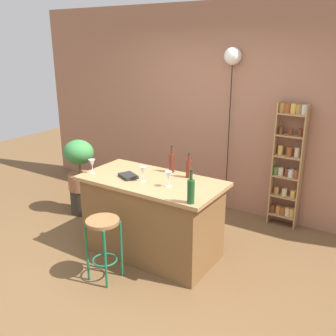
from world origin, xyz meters
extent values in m
plane|color=brown|center=(0.00, 0.00, 0.00)|extent=(12.00, 12.00, 0.00)
cube|color=#9E6B51|center=(0.00, 1.95, 1.40)|extent=(6.40, 0.10, 2.80)
cube|color=brown|center=(0.00, 0.30, 0.43)|extent=(1.43, 0.72, 0.85)
cube|color=#A87F51|center=(0.00, 0.30, 0.87)|extent=(1.56, 0.78, 0.04)
cylinder|color=#196642|center=(-0.24, -0.48, 0.31)|extent=(0.02, 0.02, 0.62)
cylinder|color=#196642|center=(0.00, -0.48, 0.31)|extent=(0.02, 0.02, 0.62)
cylinder|color=#196642|center=(-0.24, -0.24, 0.31)|extent=(0.02, 0.02, 0.62)
cylinder|color=#196642|center=(0.00, -0.24, 0.31)|extent=(0.02, 0.02, 0.62)
torus|color=#196642|center=(-0.12, -0.36, 0.21)|extent=(0.26, 0.26, 0.02)
cylinder|color=olive|center=(-0.12, -0.36, 0.64)|extent=(0.33, 0.33, 0.03)
cube|color=#A87F51|center=(0.86, 1.80, 0.80)|extent=(0.02, 0.15, 1.60)
cube|color=#A87F51|center=(1.20, 1.80, 0.80)|extent=(0.02, 0.15, 1.60)
cube|color=#A87F51|center=(1.03, 1.80, 0.13)|extent=(0.33, 0.15, 0.02)
cylinder|color=brown|center=(0.89, 1.81, 0.20)|extent=(0.07, 0.07, 0.11)
cylinder|color=#AD7A38|center=(0.97, 1.80, 0.20)|extent=(0.07, 0.07, 0.11)
cylinder|color=#994C23|center=(1.03, 1.79, 0.20)|extent=(0.07, 0.07, 0.11)
cylinder|color=beige|center=(1.09, 1.80, 0.20)|extent=(0.07, 0.07, 0.11)
cylinder|color=gold|center=(1.15, 1.81, 0.20)|extent=(0.07, 0.07, 0.11)
cube|color=#A87F51|center=(1.03, 1.80, 0.40)|extent=(0.33, 0.15, 0.02)
cylinder|color=#AD7A38|center=(0.92, 1.81, 0.46)|extent=(0.07, 0.07, 0.10)
cylinder|color=beige|center=(1.03, 1.80, 0.46)|extent=(0.07, 0.07, 0.10)
cylinder|color=gold|center=(1.14, 1.80, 0.46)|extent=(0.07, 0.07, 0.10)
cube|color=#A87F51|center=(1.03, 1.80, 0.67)|extent=(0.33, 0.15, 0.02)
cylinder|color=#4C7033|center=(0.89, 1.80, 0.73)|extent=(0.07, 0.07, 0.10)
cylinder|color=beige|center=(0.96, 1.80, 0.73)|extent=(0.07, 0.07, 0.10)
cylinder|color=brown|center=(1.04, 1.81, 0.73)|extent=(0.07, 0.07, 0.10)
cylinder|color=silver|center=(1.08, 1.80, 0.73)|extent=(0.07, 0.07, 0.10)
cylinder|color=#994C23|center=(1.15, 1.80, 0.73)|extent=(0.07, 0.07, 0.10)
cube|color=#A87F51|center=(1.03, 1.80, 0.93)|extent=(0.33, 0.15, 0.02)
cylinder|color=gold|center=(0.92, 1.81, 1.00)|extent=(0.07, 0.07, 0.12)
cylinder|color=#994C23|center=(1.04, 1.80, 1.00)|extent=(0.07, 0.07, 0.12)
cylinder|color=beige|center=(1.13, 1.81, 1.00)|extent=(0.07, 0.07, 0.12)
cube|color=#A87F51|center=(1.03, 1.80, 1.20)|extent=(0.33, 0.15, 0.02)
cylinder|color=brown|center=(0.91, 1.80, 1.25)|extent=(0.05, 0.05, 0.09)
cylinder|color=brown|center=(1.03, 1.80, 1.25)|extent=(0.05, 0.05, 0.09)
cylinder|color=brown|center=(1.14, 1.81, 1.25)|extent=(0.05, 0.05, 0.09)
cube|color=#A87F51|center=(1.03, 1.80, 1.47)|extent=(0.33, 0.15, 0.02)
cylinder|color=#AD7A38|center=(0.89, 1.80, 1.53)|extent=(0.08, 0.08, 0.11)
cylinder|color=#994C23|center=(0.96, 1.80, 1.53)|extent=(0.08, 0.08, 0.11)
cylinder|color=gold|center=(1.03, 1.81, 1.53)|extent=(0.08, 0.08, 0.11)
cylinder|color=#AD7A38|center=(1.09, 1.81, 1.53)|extent=(0.08, 0.08, 0.11)
cylinder|color=silver|center=(1.16, 1.80, 1.53)|extent=(0.08, 0.08, 0.11)
cylinder|color=#2D2823|center=(-1.45, 0.66, 0.18)|extent=(0.32, 0.32, 0.35)
cylinder|color=#935B3D|center=(-1.45, 0.66, 0.46)|extent=(0.34, 0.34, 0.22)
cylinder|color=brown|center=(-1.45, 0.66, 0.65)|extent=(0.03, 0.03, 0.16)
ellipsoid|color=#387F3D|center=(-1.45, 0.66, 0.88)|extent=(0.42, 0.38, 0.34)
cylinder|color=#5B2319|center=(0.05, 0.62, 1.00)|extent=(0.06, 0.06, 0.21)
cylinder|color=#5B2319|center=(0.05, 0.62, 1.15)|extent=(0.02, 0.02, 0.08)
cylinder|color=black|center=(0.05, 0.62, 1.20)|extent=(0.03, 0.03, 0.01)
cylinder|color=#5B2319|center=(0.30, 0.57, 0.99)|extent=(0.06, 0.06, 0.19)
cylinder|color=#5B2319|center=(0.30, 0.57, 1.12)|extent=(0.02, 0.02, 0.07)
cylinder|color=black|center=(0.30, 0.57, 1.16)|extent=(0.03, 0.03, 0.01)
cylinder|color=#194C23|center=(0.66, -0.02, 1.00)|extent=(0.07, 0.07, 0.22)
cylinder|color=#194C23|center=(0.66, -0.02, 1.16)|extent=(0.03, 0.03, 0.09)
cylinder|color=black|center=(0.66, -0.02, 1.21)|extent=(0.03, 0.03, 0.01)
cylinder|color=silver|center=(-0.67, 0.10, 0.89)|extent=(0.06, 0.06, 0.00)
cylinder|color=silver|center=(-0.67, 0.10, 0.93)|extent=(0.01, 0.01, 0.07)
cone|color=silver|center=(-0.67, 0.10, 1.01)|extent=(0.07, 0.07, 0.08)
cylinder|color=silver|center=(-0.04, 0.20, 0.89)|extent=(0.06, 0.06, 0.00)
cylinder|color=silver|center=(-0.04, 0.20, 0.93)|extent=(0.01, 0.01, 0.07)
cone|color=silver|center=(-0.04, 0.20, 1.01)|extent=(0.07, 0.07, 0.08)
cylinder|color=silver|center=(0.27, 0.22, 0.89)|extent=(0.06, 0.06, 0.00)
cylinder|color=silver|center=(0.27, 0.22, 0.93)|extent=(0.01, 0.01, 0.07)
cone|color=silver|center=(0.27, 0.22, 1.01)|extent=(0.07, 0.07, 0.08)
cube|color=black|center=(-0.25, 0.21, 0.91)|extent=(0.25, 0.22, 0.03)
cylinder|color=black|center=(0.20, 1.84, 1.06)|extent=(0.01, 0.01, 2.12)
sphere|color=white|center=(0.20, 1.84, 2.12)|extent=(0.23, 0.23, 0.23)
camera|label=1|loc=(2.22, -2.82, 2.30)|focal=40.64mm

